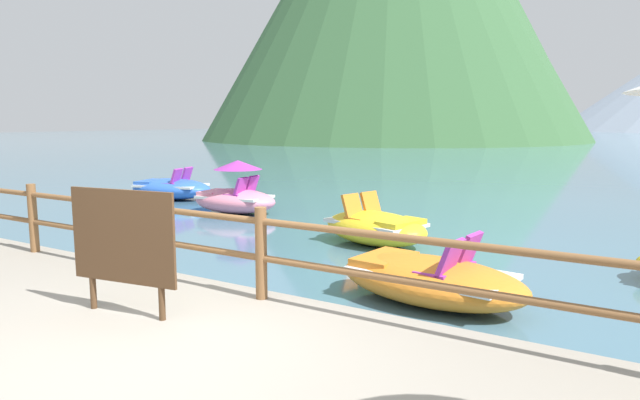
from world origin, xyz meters
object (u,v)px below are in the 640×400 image
pedal_boat_6 (235,195)px  pedal_boat_4 (376,227)px  sign_board (123,239)px  pedal_boat_5 (171,188)px  pedal_boat_2 (430,279)px

pedal_boat_6 → pedal_boat_4: bearing=-16.8°
sign_board → pedal_boat_4: sign_board is taller
pedal_boat_5 → pedal_boat_6: pedal_boat_6 is taller
pedal_boat_2 → pedal_boat_5: 10.70m
pedal_boat_5 → pedal_boat_4: bearing=-16.6°
sign_board → pedal_boat_6: (-4.53, 6.93, -0.69)m
pedal_boat_2 → sign_board: bearing=-122.2°
pedal_boat_2 → pedal_boat_5: pedal_boat_5 is taller
sign_board → pedal_boat_2: sign_board is taller
pedal_boat_2 → pedal_boat_4: bearing=127.7°
pedal_boat_4 → pedal_boat_5: same height
sign_board → pedal_boat_6: size_ratio=0.53×
sign_board → pedal_boat_5: (-7.66, 7.84, -0.82)m
pedal_boat_6 → pedal_boat_2: bearing=-31.5°
pedal_boat_5 → pedal_boat_6: bearing=-16.2°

